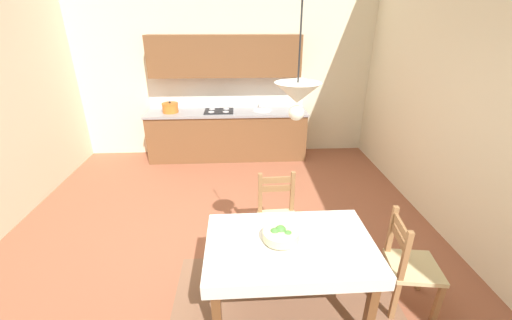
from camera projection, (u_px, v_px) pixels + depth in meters
name	position (u px, v px, depth m)	size (l,w,h in m)	color
ground_plane	(222.00, 255.00, 3.63)	(5.96, 6.73, 0.10)	#99563D
wall_back	(225.00, 46.00, 5.64)	(5.96, 0.12, 3.98)	beige
wall_right	(508.00, 71.00, 2.93)	(0.12, 6.73, 3.98)	beige
area_rug	(288.00, 317.00, 2.82)	(2.10, 1.60, 0.01)	brown
kitchen_cabinetry	(227.00, 113.00, 5.80)	(2.91, 0.63, 2.20)	brown
dining_table	(289.00, 255.00, 2.66)	(1.40, 0.89, 0.75)	brown
dining_chair_kitchen_side	(278.00, 218.00, 3.45)	(0.44, 0.44, 0.93)	#D1BC89
dining_chair_window_side	(409.00, 265.00, 2.79)	(0.47, 0.47, 0.93)	#D1BC89
fruit_bowl	(281.00, 235.00, 2.60)	(0.30, 0.30, 0.12)	beige
pendant_lamp	(297.00, 94.00, 2.16)	(0.32, 0.32, 0.80)	black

